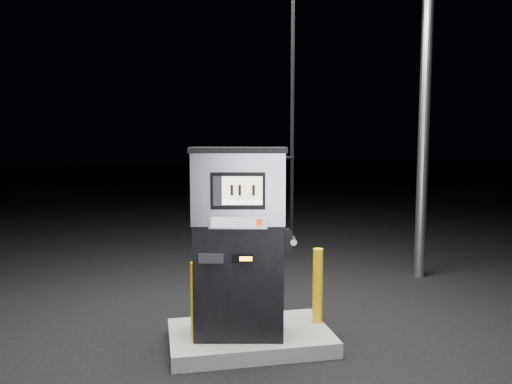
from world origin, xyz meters
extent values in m
plane|color=black|center=(0.00, 0.00, 0.00)|extent=(80.00, 80.00, 0.00)
cube|color=slate|center=(0.00, 0.00, 0.07)|extent=(1.60, 1.00, 0.15)
cylinder|color=gray|center=(3.00, 2.00, 2.25)|extent=(0.16, 0.16, 4.50)
cube|color=black|center=(-0.12, -0.07, 0.71)|extent=(0.93, 0.65, 1.12)
cube|color=#A8A8AF|center=(-0.12, -0.07, 1.60)|extent=(0.95, 0.67, 0.67)
cube|color=black|center=(-0.12, -0.07, 1.96)|extent=(0.99, 0.71, 0.05)
cube|color=black|center=(-0.17, -0.33, 1.60)|extent=(0.49, 0.13, 0.34)
cube|color=beige|center=(-0.14, -0.35, 1.62)|extent=(0.36, 0.08, 0.21)
cube|color=white|center=(-0.14, -0.35, 1.49)|extent=(0.36, 0.08, 0.04)
cube|color=#A8A8AF|center=(-0.17, -0.33, 1.31)|extent=(0.53, 0.13, 0.12)
cube|color=#A6A8AE|center=(-0.18, -0.34, 1.31)|extent=(0.48, 0.10, 0.09)
cube|color=red|center=(0.02, -0.38, 1.31)|extent=(0.06, 0.02, 0.06)
cube|color=black|center=(-0.13, -0.33, 0.97)|extent=(0.20, 0.06, 0.08)
cube|color=orange|center=(-0.10, -0.35, 0.97)|extent=(0.11, 0.03, 0.04)
cube|color=black|center=(-0.42, -0.28, 0.97)|extent=(0.23, 0.07, 0.09)
cube|color=black|center=(0.34, -0.17, 1.09)|extent=(0.12, 0.18, 0.22)
cylinder|color=gray|center=(0.39, -0.18, 1.09)|extent=(0.10, 0.20, 0.06)
cylinder|color=black|center=(0.36, -0.22, 2.58)|extent=(0.04, 0.04, 2.77)
cylinder|color=yellow|center=(-0.55, -0.18, 0.54)|extent=(0.10, 0.10, 0.77)
cylinder|color=yellow|center=(0.74, 0.09, 0.54)|extent=(0.12, 0.12, 0.78)
camera|label=1|loc=(-0.91, -4.76, 2.05)|focal=35.00mm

